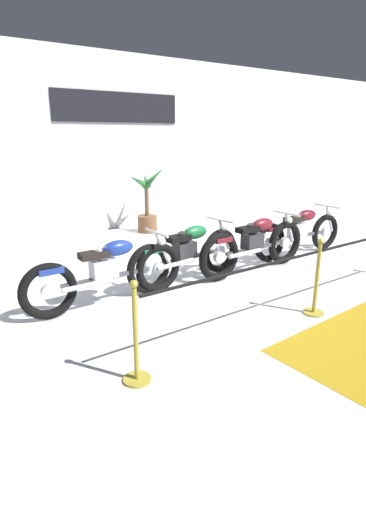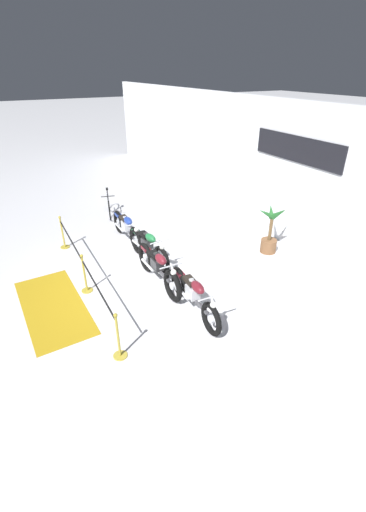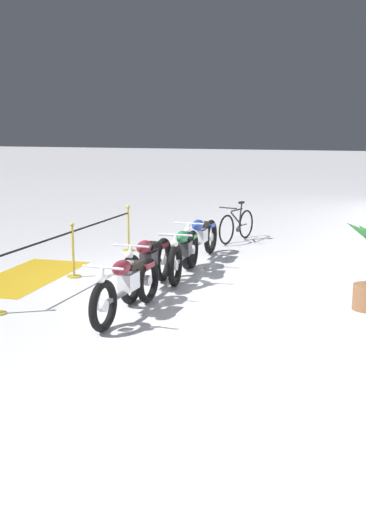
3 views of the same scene
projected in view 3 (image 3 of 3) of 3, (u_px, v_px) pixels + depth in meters
ground_plane at (136, 281)px, 11.91m from camera, size 120.00×120.00×0.00m
motorcycle_blue_0 at (200, 239)px, 13.56m from camera, size 2.43×0.62×0.96m
motorcycle_green_1 at (184, 252)px, 12.18m from camera, size 2.29×0.62×0.96m
motorcycle_maroon_2 at (148, 264)px, 11.09m from camera, size 2.41×0.62×0.98m
motorcycle_maroon_3 at (127, 286)px, 9.68m from camera, size 2.33×0.62×0.95m
bicycle at (237, 226)px, 15.89m from camera, size 1.70×0.60×0.97m
stanchion_far_left at (100, 233)px, 13.23m from camera, size 5.32×0.28×1.05m
stanchion_mid_left at (73, 259)px, 12.17m from camera, size 0.28×0.28×1.05m
floor_banner at (27, 277)px, 12.27m from camera, size 3.11×1.46×0.01m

